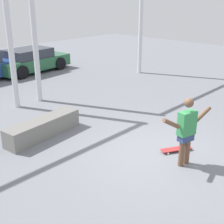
{
  "coord_description": "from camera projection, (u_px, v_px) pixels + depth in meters",
  "views": [
    {
      "loc": [
        -5.91,
        -4.07,
        3.88
      ],
      "look_at": [
        0.03,
        1.5,
        0.76
      ],
      "focal_mm": 50.0,
      "sensor_mm": 36.0,
      "label": 1
    }
  ],
  "objects": [
    {
      "name": "ground_plane",
      "position": [
        154.0,
        154.0,
        8.02
      ],
      "size": [
        36.0,
        36.0,
        0.0
      ],
      "primitive_type": "plane",
      "color": "slate"
    },
    {
      "name": "skateboarder",
      "position": [
        186.0,
        129.0,
        7.21
      ],
      "size": [
        1.47,
        0.46,
        1.69
      ],
      "rotation": [
        0.0,
        0.0,
        -0.24
      ],
      "color": "brown",
      "rests_on": "ground_plane"
    },
    {
      "name": "skateboard",
      "position": [
        176.0,
        149.0,
        8.15
      ],
      "size": [
        0.83,
        0.59,
        0.08
      ],
      "rotation": [
        0.0,
        0.0,
        -0.51
      ],
      "color": "red",
      "rests_on": "ground_plane"
    },
    {
      "name": "grind_box",
      "position": [
        43.0,
        128.0,
        8.94
      ],
      "size": [
        2.44,
        0.8,
        0.53
      ],
      "primitive_type": "cube",
      "rotation": [
        0.0,
        0.0,
        0.1
      ],
      "color": "slate",
      "rests_on": "ground_plane"
    },
    {
      "name": "canopy_support_right",
      "position": [
        95.0,
        0.0,
        12.81
      ],
      "size": [
        6.33,
        0.2,
        5.8
      ],
      "color": "silver",
      "rests_on": "ground_plane"
    },
    {
      "name": "parked_car_green",
      "position": [
        30.0,
        60.0,
        16.16
      ],
      "size": [
        4.13,
        2.16,
        1.22
      ],
      "rotation": [
        0.0,
        0.0,
        0.09
      ],
      "color": "#28603D",
      "rests_on": "ground_plane"
    }
  ]
}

